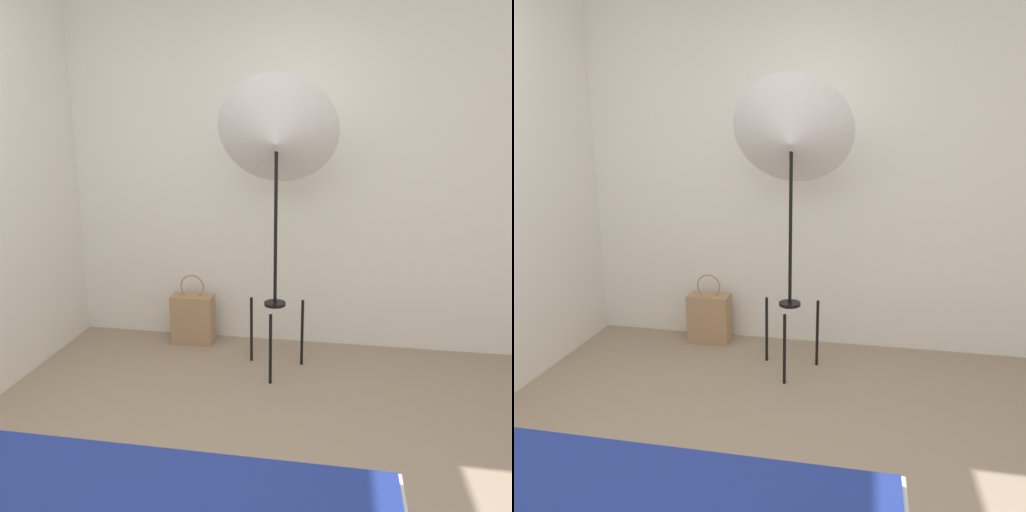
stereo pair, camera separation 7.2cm
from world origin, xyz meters
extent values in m
cube|color=silver|center=(0.00, 2.24, 1.30)|extent=(8.00, 0.05, 2.60)
cube|color=navy|center=(-0.05, -0.11, 0.46)|extent=(1.71, 0.43, 0.04)
cylinder|color=black|center=(0.20, 1.52, 0.23)|extent=(0.02, 0.02, 0.46)
cylinder|color=black|center=(0.02, 1.82, 0.23)|extent=(0.02, 0.02, 0.46)
cylinder|color=black|center=(0.37, 1.82, 0.23)|extent=(0.02, 0.02, 0.46)
cylinder|color=black|center=(0.20, 1.72, 0.46)|extent=(0.14, 0.14, 0.02)
cylinder|color=black|center=(0.20, 1.72, 0.99)|extent=(0.02, 0.02, 1.05)
cone|color=silver|center=(0.20, 1.72, 1.51)|extent=(0.75, 0.52, 0.72)
cube|color=#9E7A56|center=(-0.46, 2.06, 0.18)|extent=(0.31, 0.16, 0.37)
torus|color=#9E7A56|center=(-0.46, 2.06, 0.44)|extent=(0.18, 0.01, 0.18)
camera|label=1|loc=(0.59, -1.33, 1.53)|focal=35.00mm
camera|label=2|loc=(0.66, -1.32, 1.53)|focal=35.00mm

